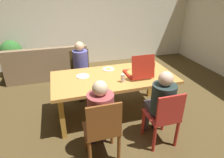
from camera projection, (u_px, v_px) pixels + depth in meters
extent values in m
plane|color=brown|center=(113.00, 113.00, 3.63)|extent=(20.00, 20.00, 0.00)
cube|color=white|center=(85.00, 16.00, 5.45)|extent=(6.69, 0.12, 2.80)
cube|color=#CF8F43|center=(114.00, 78.00, 3.30)|extent=(2.09, 1.03, 0.05)
cube|color=gold|center=(62.00, 119.00, 2.89)|extent=(0.08, 0.08, 0.72)
cube|color=gold|center=(171.00, 100.00, 3.37)|extent=(0.08, 0.08, 0.72)
cube|color=gold|center=(60.00, 93.00, 3.57)|extent=(0.08, 0.08, 0.72)
cube|color=gold|center=(150.00, 81.00, 4.05)|extent=(0.08, 0.08, 0.72)
cylinder|color=brown|center=(92.00, 87.00, 4.09)|extent=(0.05, 0.05, 0.45)
cylinder|color=brown|center=(75.00, 89.00, 4.00)|extent=(0.05, 0.05, 0.45)
cylinder|color=brown|center=(89.00, 80.00, 4.39)|extent=(0.05, 0.05, 0.45)
cylinder|color=brown|center=(73.00, 82.00, 4.30)|extent=(0.05, 0.05, 0.45)
cube|color=brown|center=(82.00, 75.00, 4.09)|extent=(0.42, 0.41, 0.02)
cube|color=brown|center=(79.00, 60.00, 4.15)|extent=(0.40, 0.03, 0.49)
cylinder|color=#333435|center=(88.00, 90.00, 3.95)|extent=(0.10, 0.10, 0.47)
cylinder|color=#333435|center=(81.00, 91.00, 3.91)|extent=(0.10, 0.10, 0.47)
cube|color=#333435|center=(82.00, 75.00, 3.93)|extent=(0.28, 0.32, 0.11)
cylinder|color=#53539E|center=(81.00, 62.00, 3.96)|extent=(0.31, 0.31, 0.47)
sphere|color=#DBB28A|center=(79.00, 46.00, 3.82)|extent=(0.19, 0.19, 0.19)
cylinder|color=red|center=(143.00, 122.00, 3.02)|extent=(0.05, 0.05, 0.45)
cylinder|color=red|center=(163.00, 118.00, 3.11)|extent=(0.05, 0.05, 0.45)
cylinder|color=red|center=(154.00, 139.00, 2.70)|extent=(0.05, 0.05, 0.45)
cylinder|color=red|center=(177.00, 134.00, 2.79)|extent=(0.05, 0.05, 0.45)
cube|color=red|center=(161.00, 115.00, 2.80)|extent=(0.43, 0.44, 0.02)
cube|color=red|center=(171.00, 110.00, 2.53)|extent=(0.40, 0.03, 0.44)
cylinder|color=#40393C|center=(146.00, 118.00, 3.11)|extent=(0.10, 0.10, 0.47)
cylinder|color=#40393C|center=(156.00, 116.00, 3.16)|extent=(0.10, 0.10, 0.47)
cube|color=#40393C|center=(157.00, 107.00, 2.90)|extent=(0.31, 0.29, 0.11)
cylinder|color=#263432|center=(163.00, 99.00, 2.68)|extent=(0.34, 0.34, 0.44)
sphere|color=beige|center=(166.00, 79.00, 2.54)|extent=(0.20, 0.20, 0.20)
cylinder|color=brown|center=(86.00, 137.00, 2.74)|extent=(0.05, 0.05, 0.45)
cylinder|color=brown|center=(112.00, 131.00, 2.84)|extent=(0.05, 0.05, 0.45)
cylinder|color=brown|center=(90.00, 154.00, 2.45)|extent=(0.05, 0.05, 0.45)
cylinder|color=brown|center=(119.00, 148.00, 2.55)|extent=(0.05, 0.05, 0.45)
cube|color=brown|center=(101.00, 129.00, 2.54)|extent=(0.46, 0.40, 0.02)
cube|color=brown|center=(104.00, 122.00, 2.27)|extent=(0.43, 0.03, 0.48)
cylinder|color=#3D2C3D|center=(92.00, 130.00, 2.85)|extent=(0.10, 0.10, 0.47)
cylinder|color=#3D2C3D|center=(103.00, 128.00, 2.89)|extent=(0.10, 0.10, 0.47)
cube|color=#3D2C3D|center=(99.00, 119.00, 2.64)|extent=(0.30, 0.28, 0.11)
cylinder|color=#A54749|center=(101.00, 110.00, 2.41)|extent=(0.34, 0.34, 0.46)
sphere|color=beige|center=(100.00, 88.00, 2.27)|extent=(0.19, 0.19, 0.19)
cube|color=#AF2516|center=(137.00, 73.00, 3.36)|extent=(0.39, 0.39, 0.03)
cylinder|color=#CF8A3B|center=(137.00, 72.00, 3.35)|extent=(0.35, 0.35, 0.01)
cube|color=#AF2516|center=(143.00, 67.00, 3.07)|extent=(0.39, 0.08, 0.39)
cylinder|color=white|center=(108.00, 69.00, 3.56)|extent=(0.21, 0.21, 0.01)
cone|color=gold|center=(108.00, 68.00, 3.55)|extent=(0.10, 0.10, 0.02)
cylinder|color=white|center=(83.00, 76.00, 3.28)|extent=(0.22, 0.22, 0.01)
cylinder|color=silver|center=(123.00, 78.00, 3.06)|extent=(0.06, 0.06, 0.14)
cylinder|color=#B64F2F|center=(153.00, 65.00, 3.64)|extent=(0.07, 0.07, 0.10)
cylinder|color=#DCC45C|center=(144.00, 62.00, 3.73)|extent=(0.08, 0.08, 0.14)
cube|color=#8C7153|center=(49.00, 68.00, 5.04)|extent=(1.97, 0.77, 0.43)
cube|color=#8C7153|center=(46.00, 57.00, 4.59)|extent=(1.97, 0.16, 0.42)
cube|color=#8C7153|center=(9.00, 61.00, 4.68)|extent=(0.20, 0.73, 0.18)
cube|color=#8C7153|center=(81.00, 54.00, 5.14)|extent=(0.20, 0.73, 0.18)
cylinder|color=#BC744A|center=(16.00, 70.00, 5.11)|extent=(0.36, 0.36, 0.32)
cylinder|color=brown|center=(14.00, 62.00, 5.01)|extent=(0.05, 0.05, 0.11)
ellipsoid|color=#33722E|center=(11.00, 52.00, 4.89)|extent=(0.55, 0.55, 0.60)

